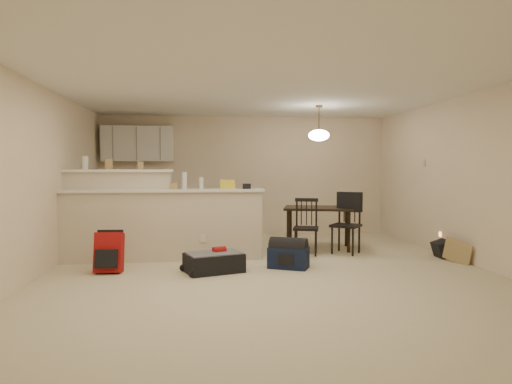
{
  "coord_description": "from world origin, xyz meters",
  "views": [
    {
      "loc": [
        -0.89,
        -6.12,
        1.41
      ],
      "look_at": [
        -0.1,
        0.7,
        1.05
      ],
      "focal_mm": 32.0,
      "sensor_mm": 36.0,
      "label": 1
    }
  ],
  "objects": [
    {
      "name": "room",
      "position": [
        0.0,
        0.0,
        1.25
      ],
      "size": [
        7.0,
        7.02,
        2.5
      ],
      "color": "beige",
      "rests_on": "ground"
    },
    {
      "name": "breakfast_bar",
      "position": [
        -1.76,
        0.98,
        0.61
      ],
      "size": [
        3.08,
        0.58,
        1.39
      ],
      "color": "beige",
      "rests_on": "ground"
    },
    {
      "name": "upper_cabinets",
      "position": [
        -2.2,
        3.32,
        1.9
      ],
      "size": [
        1.4,
        0.34,
        0.7
      ],
      "primitive_type": "cube",
      "color": "white",
      "rests_on": "room"
    },
    {
      "name": "kitchen_counter",
      "position": [
        -2.0,
        3.19,
        0.45
      ],
      "size": [
        1.8,
        0.6,
        0.9
      ],
      "primitive_type": "cube",
      "color": "white",
      "rests_on": "ground"
    },
    {
      "name": "thermostat",
      "position": [
        2.98,
        1.55,
        1.5
      ],
      "size": [
        0.02,
        0.12,
        0.12
      ],
      "primitive_type": "cube",
      "color": "beige",
      "rests_on": "room"
    },
    {
      "name": "jar",
      "position": [
        -2.69,
        1.12,
        1.49
      ],
      "size": [
        0.1,
        0.1,
        0.2
      ],
      "primitive_type": "cylinder",
      "color": "silver",
      "rests_on": "breakfast_bar"
    },
    {
      "name": "cereal_box",
      "position": [
        -2.33,
        1.12,
        1.47
      ],
      "size": [
        0.1,
        0.07,
        0.16
      ],
      "primitive_type": "cube",
      "color": "tan",
      "rests_on": "breakfast_bar"
    },
    {
      "name": "small_box",
      "position": [
        -1.86,
        1.12,
        1.45
      ],
      "size": [
        0.08,
        0.06,
        0.12
      ],
      "primitive_type": "cube",
      "color": "tan",
      "rests_on": "breakfast_bar"
    },
    {
      "name": "bottle_a",
      "position": [
        -1.18,
        0.9,
        1.22
      ],
      "size": [
        0.07,
        0.07,
        0.26
      ],
      "primitive_type": "cylinder",
      "color": "silver",
      "rests_on": "breakfast_bar"
    },
    {
      "name": "bottle_b",
      "position": [
        -0.92,
        0.9,
        1.18
      ],
      "size": [
        0.06,
        0.06,
        0.18
      ],
      "primitive_type": "cylinder",
      "color": "silver",
      "rests_on": "breakfast_bar"
    },
    {
      "name": "bag_lump",
      "position": [
        -0.52,
        0.9,
        1.16
      ],
      "size": [
        0.22,
        0.18,
        0.14
      ],
      "primitive_type": "cube",
      "color": "tan",
      "rests_on": "breakfast_bar"
    },
    {
      "name": "pouch",
      "position": [
        -0.22,
        0.9,
        1.13
      ],
      "size": [
        0.12,
        0.1,
        0.08
      ],
      "primitive_type": "cube",
      "color": "tan",
      "rests_on": "breakfast_bar"
    },
    {
      "name": "extra_item_x",
      "position": [
        -1.34,
        0.9,
        1.14
      ],
      "size": [
        0.11,
        0.1,
        0.1
      ],
      "primitive_type": "cube",
      "color": "tan",
      "rests_on": "breakfast_bar"
    },
    {
      "name": "dining_table",
      "position": [
        1.11,
        1.64,
        0.64
      ],
      "size": [
        1.32,
        1.04,
        0.73
      ],
      "rotation": [
        0.0,
        0.0,
        -0.25
      ],
      "color": "black",
      "rests_on": "ground"
    },
    {
      "name": "pendant_lamp",
      "position": [
        1.11,
        1.64,
        1.99
      ],
      "size": [
        0.36,
        0.36,
        0.62
      ],
      "color": "brown",
      "rests_on": "room"
    },
    {
      "name": "dining_chair_near",
      "position": [
        0.77,
        1.12,
        0.46
      ],
      "size": [
        0.49,
        0.47,
        0.91
      ],
      "primitive_type": null,
      "rotation": [
        0.0,
        0.0,
        -0.27
      ],
      "color": "black",
      "rests_on": "ground"
    },
    {
      "name": "dining_chair_far",
      "position": [
        1.44,
        1.12,
        0.49
      ],
      "size": [
        0.59,
        0.59,
        0.99
      ],
      "primitive_type": null,
      "rotation": [
        0.0,
        0.0,
        -0.64
      ],
      "color": "black",
      "rests_on": "ground"
    },
    {
      "name": "suitcase",
      "position": [
        -0.75,
        0.03,
        0.13
      ],
      "size": [
        0.86,
        0.7,
        0.25
      ],
      "primitive_type": "cube",
      "rotation": [
        0.0,
        0.0,
        0.34
      ],
      "color": "black",
      "rests_on": "ground"
    },
    {
      "name": "red_backpack",
      "position": [
        -2.16,
        0.17,
        0.27
      ],
      "size": [
        0.37,
        0.24,
        0.54
      ],
      "primitive_type": "cube",
      "rotation": [
        0.0,
        0.0,
        -0.05
      ],
      "color": "#A21212",
      "rests_on": "ground"
    },
    {
      "name": "navy_duffel",
      "position": [
        0.3,
        0.15,
        0.15
      ],
      "size": [
        0.62,
        0.5,
        0.3
      ],
      "primitive_type": "cube",
      "rotation": [
        0.0,
        0.0,
        -0.44
      ],
      "color": "#101933",
      "rests_on": "ground"
    },
    {
      "name": "black_daypack",
      "position": [
        2.85,
        0.61,
        0.13
      ],
      "size": [
        0.22,
        0.31,
        0.26
      ],
      "primitive_type": "cube",
      "rotation": [
        0.0,
        0.0,
        1.53
      ],
      "color": "black",
      "rests_on": "ground"
    },
    {
      "name": "cardboard_sheet",
      "position": [
        2.85,
        0.19,
        0.17
      ],
      "size": [
        0.2,
        0.41,
        0.34
      ],
      "primitive_type": "cube",
      "rotation": [
        0.0,
        0.0,
        1.99
      ],
      "color": "tan",
      "rests_on": "ground"
    }
  ]
}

